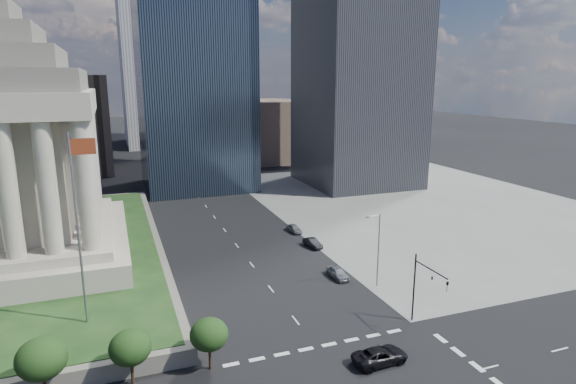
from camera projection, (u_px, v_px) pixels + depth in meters
name	position (u px, v px, depth m)	size (l,w,h in m)	color
ground	(187.00, 183.00, 127.87)	(500.00, 500.00, 0.00)	black
sidewalk_ne	(424.00, 203.00, 106.82)	(68.00, 90.00, 0.03)	slate
flagpole	(79.00, 219.00, 48.09)	(2.52, 0.24, 20.00)	slate
midrise_glass	(193.00, 66.00, 117.14)	(26.00, 26.00, 60.00)	black
building_filler_ne	(267.00, 130.00, 163.77)	(20.00, 30.00, 20.00)	brown
building_filler_nw	(67.00, 124.00, 141.98)	(24.00, 30.00, 28.00)	brown
traffic_signal_ne	(424.00, 283.00, 52.04)	(0.30, 5.74, 8.00)	black
street_lamp_north	(377.00, 246.00, 62.55)	(2.13, 0.22, 10.00)	slate
pickup_truck	(380.00, 356.00, 46.39)	(2.56, 5.55, 1.54)	black
parked_sedan_near	(338.00, 273.00, 66.37)	(4.42, 1.78, 1.51)	gray
parked_sedan_mid	(313.00, 243.00, 78.64)	(4.22, 1.47, 1.39)	black
parked_sedan_far	(294.00, 228.00, 86.29)	(4.08, 1.64, 1.39)	slate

